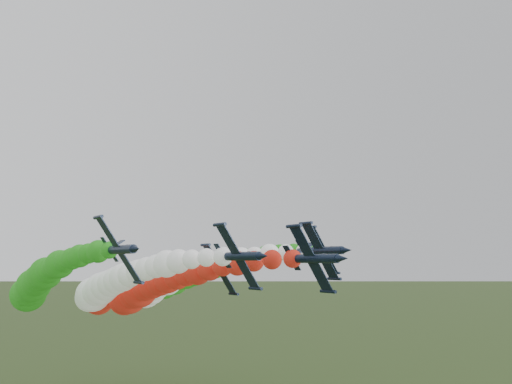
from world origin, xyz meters
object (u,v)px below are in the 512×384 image
jet_inner_right (167,282)px  jet_outer_right (192,276)px  jet_trail (115,291)px  jet_outer_left (38,283)px  jet_inner_left (108,287)px  jet_lead (147,289)px

jet_inner_right → jet_outer_right: jet_outer_right is taller
jet_outer_right → jet_trail: bearing=155.5°
jet_outer_left → jet_trail: size_ratio=1.00×
jet_inner_left → jet_outer_right: jet_outer_right is taller
jet_inner_left → jet_trail: 22.38m
jet_lead → jet_inner_left: bearing=140.1°
jet_outer_right → jet_trail: size_ratio=0.99×
jet_outer_right → jet_trail: 22.01m
jet_inner_right → jet_trail: jet_inner_right is taller
jet_inner_left → jet_inner_right: bearing=9.6°
jet_lead → jet_inner_left: (-7.35, 6.15, 0.53)m
jet_lead → jet_outer_left: bearing=145.0°
jet_inner_right → jet_outer_left: bearing=169.1°
jet_inner_left → jet_trail: bearing=65.6°
jet_outer_right → jet_outer_left: bearing=-176.7°
jet_inner_right → jet_outer_right: size_ratio=1.01×
jet_inner_left → jet_outer_right: bearing=21.4°
jet_lead → jet_outer_right: (21.52, 17.47, 2.42)m
jet_lead → jet_inner_left: 9.60m
jet_outer_left → jet_trail: (23.27, 11.44, -3.14)m
jet_inner_right → jet_trail: (-7.79, 17.39, -2.93)m
jet_inner_right → jet_outer_left: size_ratio=1.00×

